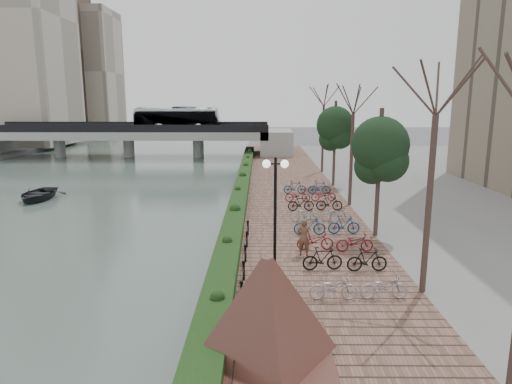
{
  "coord_description": "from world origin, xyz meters",
  "views": [
    {
      "loc": [
        2.05,
        -13.74,
        7.42
      ],
      "look_at": [
        1.78,
        12.8,
        2.0
      ],
      "focal_mm": 32.0,
      "sensor_mm": 36.0,
      "label": 1
    }
  ],
  "objects_px": {
    "pedestrian": "(304,237)",
    "lamppost": "(275,191)",
    "motorcycle": "(285,316)",
    "boat": "(37,194)",
    "granite_monument": "(267,309)"
  },
  "relations": [
    {
      "from": "granite_monument",
      "to": "lamppost",
      "type": "bearing_deg",
      "value": 86.31
    },
    {
      "from": "granite_monument",
      "to": "lamppost",
      "type": "height_order",
      "value": "lamppost"
    },
    {
      "from": "motorcycle",
      "to": "pedestrian",
      "type": "distance_m",
      "value": 7.09
    },
    {
      "from": "motorcycle",
      "to": "pedestrian",
      "type": "height_order",
      "value": "pedestrian"
    },
    {
      "from": "pedestrian",
      "to": "lamppost",
      "type": "bearing_deg",
      "value": 74.36
    },
    {
      "from": "pedestrian",
      "to": "granite_monument",
      "type": "bearing_deg",
      "value": 94.47
    },
    {
      "from": "lamppost",
      "to": "boat",
      "type": "xyz_separation_m",
      "value": [
        -17.23,
        15.7,
        -3.45
      ]
    },
    {
      "from": "pedestrian",
      "to": "boat",
      "type": "distance_m",
      "value": 23.01
    },
    {
      "from": "motorcycle",
      "to": "pedestrian",
      "type": "relative_size",
      "value": 1.07
    },
    {
      "from": "granite_monument",
      "to": "lamppost",
      "type": "distance_m",
      "value": 6.54
    },
    {
      "from": "lamppost",
      "to": "pedestrian",
      "type": "bearing_deg",
      "value": 57.98
    },
    {
      "from": "granite_monument",
      "to": "pedestrian",
      "type": "distance_m",
      "value": 8.63
    },
    {
      "from": "motorcycle",
      "to": "granite_monument",
      "type": "bearing_deg",
      "value": -102.83
    },
    {
      "from": "granite_monument",
      "to": "boat",
      "type": "relative_size",
      "value": 1.05
    },
    {
      "from": "lamppost",
      "to": "motorcycle",
      "type": "relative_size",
      "value": 2.61
    }
  ]
}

